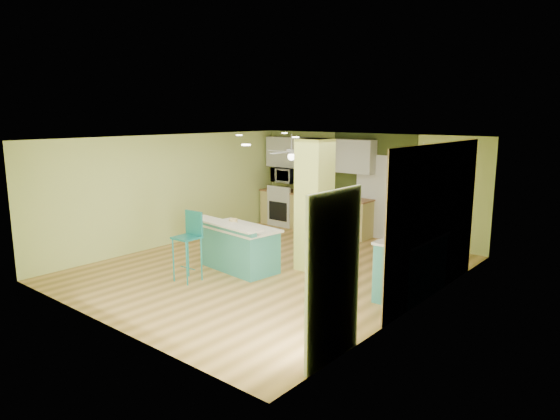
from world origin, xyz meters
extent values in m
cube|color=olive|center=(0.00, 0.00, -0.01)|extent=(6.00, 7.00, 0.01)
cube|color=white|center=(0.00, 0.00, 2.50)|extent=(6.00, 7.00, 0.01)
cube|color=#C5D673|center=(0.00, 3.50, 1.25)|extent=(6.00, 0.01, 2.50)
cube|color=#C5D673|center=(0.00, -3.50, 1.25)|extent=(6.00, 0.01, 2.50)
cube|color=#C5D673|center=(-3.00, 0.00, 1.25)|extent=(0.01, 7.00, 2.50)
cube|color=#C5D673|center=(3.00, 0.00, 1.25)|extent=(0.01, 7.00, 2.50)
cube|color=#906F52|center=(2.99, 0.60, 1.25)|extent=(0.02, 3.40, 2.50)
cube|color=#3B471C|center=(0.20, 3.49, 1.25)|extent=(2.20, 0.02, 2.50)
cube|color=silver|center=(0.20, 3.46, 1.00)|extent=(0.82, 0.05, 2.00)
cube|color=white|center=(2.97, -2.30, 1.05)|extent=(0.04, 1.08, 2.10)
cube|color=#CDDB65|center=(0.65, 0.50, 1.25)|extent=(0.55, 0.55, 2.50)
cube|color=tan|center=(-1.30, 3.20, 0.45)|extent=(3.20, 0.60, 0.90)
cube|color=brown|center=(-1.30, 3.20, 0.92)|extent=(3.25, 0.63, 0.04)
cube|color=silver|center=(-2.25, 3.20, 0.45)|extent=(0.76, 0.64, 0.90)
cube|color=black|center=(-2.25, 2.87, 0.42)|extent=(0.59, 0.02, 0.50)
cube|color=silver|center=(-2.25, 2.90, 0.99)|extent=(0.76, 0.06, 0.18)
cube|color=silver|center=(-1.30, 3.32, 1.95)|extent=(3.20, 0.34, 0.80)
imported|color=silver|center=(-2.25, 3.20, 1.35)|extent=(0.70, 0.48, 0.39)
cylinder|color=silver|center=(-1.10, 2.00, 2.30)|extent=(0.03, 0.03, 0.40)
cylinder|color=silver|center=(-1.10, 2.00, 2.10)|extent=(0.24, 0.24, 0.10)
sphere|color=white|center=(-1.10, 2.00, 1.98)|extent=(0.18, 0.18, 0.18)
cylinder|color=white|center=(2.65, 0.75, 2.19)|extent=(0.01, 0.01, 0.62)
sphere|color=white|center=(2.65, 0.75, 1.88)|extent=(0.14, 0.14, 0.14)
cube|color=brown|center=(2.96, 0.80, 1.55)|extent=(0.03, 0.90, 0.70)
cube|color=teal|center=(-0.44, -0.42, 0.40)|extent=(1.58, 0.91, 0.79)
cube|color=silver|center=(-0.44, -0.42, 0.82)|extent=(1.67, 1.01, 0.04)
cube|color=teal|center=(-0.48, -0.77, 0.90)|extent=(1.70, 0.31, 0.11)
cube|color=silver|center=(-0.48, -0.77, 0.95)|extent=(1.84, 0.57, 0.04)
cylinder|color=teal|center=(-0.83, -1.70, 0.39)|extent=(0.03, 0.03, 0.78)
cylinder|color=teal|center=(-0.48, -1.68, 0.39)|extent=(0.03, 0.03, 0.78)
cylinder|color=teal|center=(-0.85, -1.35, 0.39)|extent=(0.03, 0.03, 0.78)
cylinder|color=teal|center=(-0.50, -1.33, 0.39)|extent=(0.03, 0.03, 0.78)
cube|color=teal|center=(-0.66, -1.51, 0.80)|extent=(0.43, 0.43, 0.03)
cube|color=teal|center=(-0.67, -1.33, 1.03)|extent=(0.41, 0.05, 0.44)
cube|color=teal|center=(2.70, 0.41, 0.47)|extent=(0.61, 1.48, 0.95)
cube|color=silver|center=(2.70, 0.41, 0.97)|extent=(0.65, 1.54, 0.04)
imported|color=#382717|center=(-0.64, 3.15, 0.98)|extent=(0.41, 0.41, 0.08)
cylinder|color=gold|center=(-0.47, -0.54, 0.92)|extent=(0.17, 0.17, 0.17)
camera|label=1|loc=(6.09, -7.02, 2.95)|focal=32.00mm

